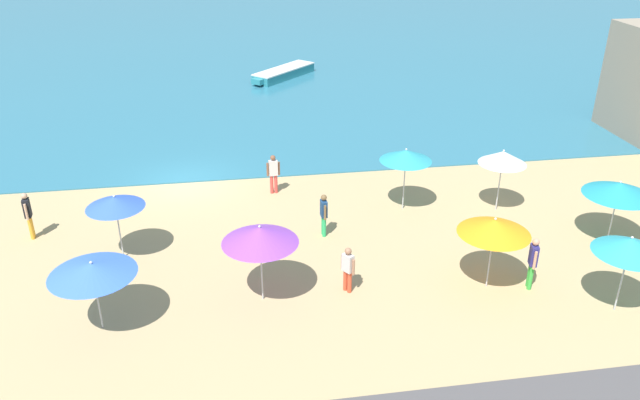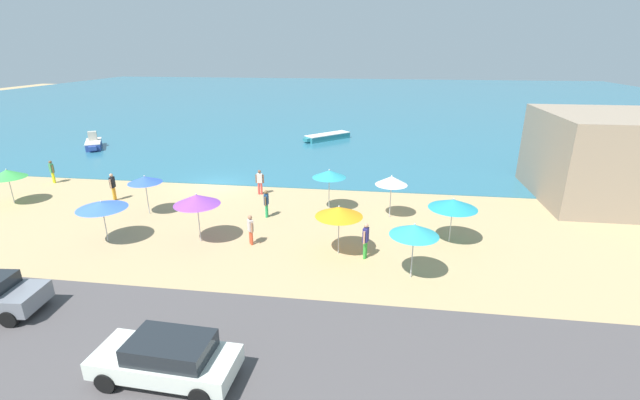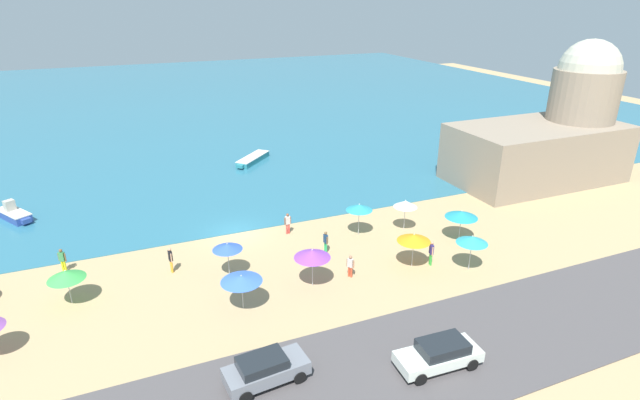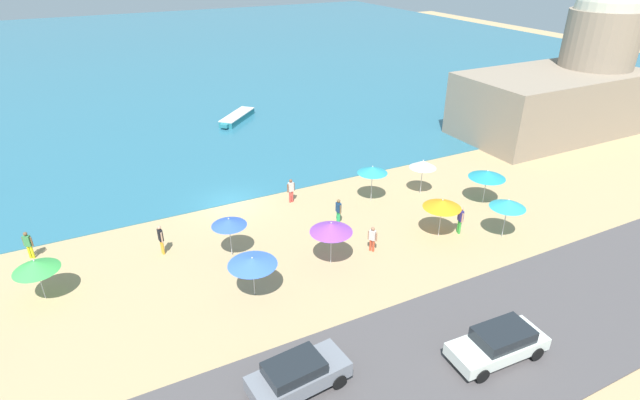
# 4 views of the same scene
# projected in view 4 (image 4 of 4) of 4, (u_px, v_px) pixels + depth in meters

# --- Properties ---
(ground_plane) EXTENTS (160.00, 160.00, 0.00)m
(ground_plane) POSITION_uv_depth(u_px,v_px,m) (231.00, 204.00, 33.97)
(ground_plane) COLOR tan
(sea) EXTENTS (150.00, 110.00, 0.05)m
(sea) POSITION_uv_depth(u_px,v_px,m) (121.00, 57.00, 77.49)
(sea) COLOR #2C6C85
(sea) RESTS_ON ground_plane
(coastal_road) EXTENTS (80.00, 8.00, 0.06)m
(coastal_road) POSITION_uv_depth(u_px,v_px,m) (373.00, 392.00, 19.71)
(coastal_road) COLOR #4E4A4B
(coastal_road) RESTS_ON ground_plane
(beach_umbrella_1) EXTENTS (2.10, 2.10, 2.56)m
(beach_umbrella_1) POSITION_uv_depth(u_px,v_px,m) (508.00, 204.00, 29.15)
(beach_umbrella_1) COLOR #B2B2B7
(beach_umbrella_1) RESTS_ON ground_plane
(beach_umbrella_3) EXTENTS (2.44, 2.44, 2.40)m
(beach_umbrella_3) POSITION_uv_depth(u_px,v_px,m) (487.00, 174.00, 33.23)
(beach_umbrella_3) COLOR #B2B2B7
(beach_umbrella_3) RESTS_ON ground_plane
(beach_umbrella_4) EXTENTS (1.97, 1.97, 2.40)m
(beach_umbrella_4) POSITION_uv_depth(u_px,v_px,m) (229.00, 222.00, 27.44)
(beach_umbrella_4) COLOR #B2B2B7
(beach_umbrella_4) RESTS_ON ground_plane
(beach_umbrella_5) EXTENTS (1.86, 1.86, 2.58)m
(beach_umbrella_5) POSITION_uv_depth(u_px,v_px,m) (423.00, 164.00, 34.34)
(beach_umbrella_5) COLOR #B2B2B7
(beach_umbrella_5) RESTS_ON ground_plane
(beach_umbrella_6) EXTENTS (2.18, 2.18, 2.30)m
(beach_umbrella_6) POSITION_uv_depth(u_px,v_px,m) (35.00, 266.00, 24.06)
(beach_umbrella_6) COLOR #B2B2B7
(beach_umbrella_6) RESTS_ON ground_plane
(beach_umbrella_7) EXTENTS (2.33, 2.33, 2.62)m
(beach_umbrella_7) POSITION_uv_depth(u_px,v_px,m) (331.00, 228.00, 26.64)
(beach_umbrella_7) COLOR #B2B2B7
(beach_umbrella_7) RESTS_ON ground_plane
(beach_umbrella_8) EXTENTS (2.05, 2.05, 2.60)m
(beach_umbrella_8) POSITION_uv_depth(u_px,v_px,m) (373.00, 170.00, 33.36)
(beach_umbrella_8) COLOR #B2B2B7
(beach_umbrella_8) RESTS_ON ground_plane
(beach_umbrella_9) EXTENTS (2.46, 2.46, 2.26)m
(beach_umbrella_9) POSITION_uv_depth(u_px,v_px,m) (252.00, 261.00, 24.30)
(beach_umbrella_9) COLOR #B2B2B7
(beach_umbrella_9) RESTS_ON ground_plane
(beach_umbrella_10) EXTENTS (2.27, 2.27, 2.50)m
(beach_umbrella_10) POSITION_uv_depth(u_px,v_px,m) (442.00, 204.00, 29.27)
(beach_umbrella_10) COLOR #B2B2B7
(beach_umbrella_10) RESTS_ON ground_plane
(bather_0) EXTENTS (0.39, 0.48, 1.58)m
(bather_0) POSITION_uv_depth(u_px,v_px,m) (372.00, 238.00, 28.40)
(bather_0) COLOR #D4492C
(bather_0) RESTS_ON ground_plane
(bather_1) EXTENTS (0.23, 0.57, 1.66)m
(bather_1) POSITION_uv_depth(u_px,v_px,m) (338.00, 210.00, 31.26)
(bather_1) COLOR #29AD5E
(bather_1) RESTS_ON ground_plane
(bather_2) EXTENTS (0.57, 0.25, 1.72)m
(bather_2) POSITION_uv_depth(u_px,v_px,m) (291.00, 189.00, 33.77)
(bather_2) COLOR #DD443E
(bather_2) RESTS_ON ground_plane
(bather_3) EXTENTS (0.26, 0.57, 1.82)m
(bather_3) POSITION_uv_depth(u_px,v_px,m) (161.00, 238.00, 28.09)
(bather_3) COLOR gold
(bather_3) RESTS_ON ground_plane
(bather_4) EXTENTS (0.50, 0.37, 1.69)m
(bather_4) POSITION_uv_depth(u_px,v_px,m) (28.00, 244.00, 27.72)
(bather_4) COLOR yellow
(bather_4) RESTS_ON ground_plane
(bather_5) EXTENTS (0.31, 0.55, 1.79)m
(bather_5) POSITION_uv_depth(u_px,v_px,m) (460.00, 218.00, 30.11)
(bather_5) COLOR green
(bather_5) RESTS_ON ground_plane
(parked_car_0) EXTENTS (4.14, 2.09, 1.46)m
(parked_car_0) POSITION_uv_depth(u_px,v_px,m) (298.00, 375.00, 19.46)
(parked_car_0) COLOR slate
(parked_car_0) RESTS_ON coastal_road
(parked_car_1) EXTENTS (4.36, 2.00, 1.42)m
(parked_car_1) POSITION_uv_depth(u_px,v_px,m) (499.00, 343.00, 21.03)
(parked_car_1) COLOR silver
(parked_car_1) RESTS_ON coastal_road
(skiff_nearshore) EXTENTS (4.73, 4.79, 0.64)m
(skiff_nearshore) POSITION_uv_depth(u_px,v_px,m) (237.00, 117.00, 49.54)
(skiff_nearshore) COLOR teal
(skiff_nearshore) RESTS_ON sea
(harbor_fortress) EXTENTS (16.88, 8.77, 13.46)m
(harbor_fortress) POSITION_uv_depth(u_px,v_px,m) (570.00, 81.00, 45.51)
(harbor_fortress) COLOR gray
(harbor_fortress) RESTS_ON ground_plane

